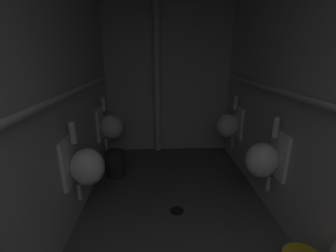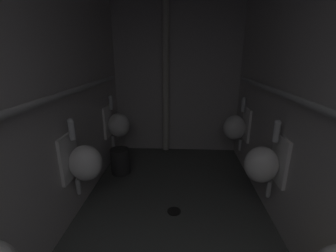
{
  "view_description": "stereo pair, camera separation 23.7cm",
  "coord_description": "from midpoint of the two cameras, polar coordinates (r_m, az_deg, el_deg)",
  "views": [
    {
      "loc": [
        -0.18,
        -0.2,
        1.55
      ],
      "look_at": [
        -0.07,
        2.06,
        0.83
      ],
      "focal_mm": 24.27,
      "sensor_mm": 36.0,
      "label": 1
    },
    {
      "loc": [
        0.06,
        -0.2,
        1.55
      ],
      "look_at": [
        -0.07,
        2.06,
        0.83
      ],
      "focal_mm": 24.27,
      "sensor_mm": 36.0,
      "label": 2
    }
  ],
  "objects": [
    {
      "name": "urinal_left_mid",
      "position": [
        2.21,
        -23.12,
        -9.24
      ],
      "size": [
        0.32,
        0.3,
        0.76
      ],
      "color": "white"
    },
    {
      "name": "floor",
      "position": [
        2.47,
        -0.87,
        -22.37
      ],
      "size": [
        2.07,
        3.51,
        0.08
      ],
      "primitive_type": "cube",
      "color": "#4C4F4C",
      "rests_on": "ground"
    },
    {
      "name": "waste_bin",
      "position": [
        3.14,
        -15.24,
        -9.09
      ],
      "size": [
        0.25,
        0.25,
        0.34
      ],
      "primitive_type": "cylinder",
      "color": "#2D2D2D",
      "rests_on": "ground"
    },
    {
      "name": "wall_left",
      "position": [
        2.14,
        -29.16,
        6.51
      ],
      "size": [
        0.06,
        3.51,
        2.44
      ],
      "primitive_type": "cube",
      "color": "#BEB7B6",
      "rests_on": "ground"
    },
    {
      "name": "wall_back",
      "position": [
        3.63,
        -1.96,
        12.38
      ],
      "size": [
        2.07,
        0.06,
        2.44
      ],
      "primitive_type": "cube",
      "color": "#BEB7B6",
      "rests_on": "ground"
    },
    {
      "name": "floor_drain",
      "position": [
        2.5,
        -0.63,
        -20.54
      ],
      "size": [
        0.14,
        0.14,
        0.01
      ],
      "primitive_type": "cylinder",
      "color": "black",
      "rests_on": "ground"
    },
    {
      "name": "urinal_left_far",
      "position": [
        3.25,
        -16.36,
        -0.04
      ],
      "size": [
        0.32,
        0.3,
        0.76
      ],
      "color": "white"
    },
    {
      "name": "urinal_right_mid",
      "position": [
        2.3,
        20.27,
        -7.85
      ],
      "size": [
        0.32,
        0.3,
        0.76
      ],
      "color": "white"
    },
    {
      "name": "supply_pipe_right",
      "position": [
        2.15,
        24.35,
        7.53
      ],
      "size": [
        0.06,
        2.67,
        0.06
      ],
      "color": "#B2B2B2"
    },
    {
      "name": "supply_pipe_left",
      "position": [
        2.08,
        -27.26,
        6.86
      ],
      "size": [
        0.06,
        2.76,
        0.06
      ],
      "color": "#B2B2B2"
    },
    {
      "name": "standpipe_back_wall",
      "position": [
        3.52,
        -4.74,
        12.17
      ],
      "size": [
        0.1,
        0.1,
        2.39
      ],
      "primitive_type": "cylinder",
      "color": "beige",
      "rests_on": "ground"
    },
    {
      "name": "urinal_right_far",
      "position": [
        3.26,
        13.03,
        0.26
      ],
      "size": [
        0.32,
        0.3,
        0.76
      ],
      "color": "white"
    },
    {
      "name": "wall_right",
      "position": [
        2.2,
        26.33,
        7.15
      ],
      "size": [
        0.06,
        3.51,
        2.44
      ],
      "primitive_type": "cube",
      "color": "#BEB7B6",
      "rests_on": "ground"
    }
  ]
}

